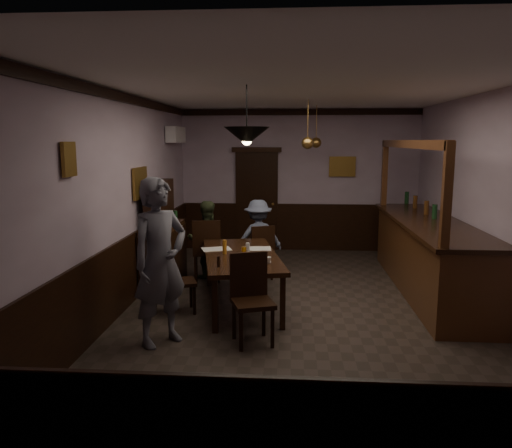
# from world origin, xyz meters

# --- Properties ---
(room) EXTENTS (5.01, 8.01, 3.01)m
(room) POSITION_xyz_m (0.00, 0.00, 1.50)
(room) COLOR #2D2621
(room) RESTS_ON ground
(dining_table) EXTENTS (1.42, 2.35, 0.75)m
(dining_table) POSITION_xyz_m (-0.86, 0.23, 0.69)
(dining_table) COLOR black
(dining_table) RESTS_ON ground
(chair_far_left) EXTENTS (0.53, 0.53, 1.06)m
(chair_far_left) POSITION_xyz_m (-1.55, 1.38, 0.58)
(chair_far_left) COLOR black
(chair_far_left) RESTS_ON ground
(chair_far_right) EXTENTS (0.53, 0.53, 0.94)m
(chair_far_right) POSITION_xyz_m (-0.66, 1.57, 0.51)
(chair_far_right) COLOR black
(chair_far_right) RESTS_ON ground
(chair_near) EXTENTS (0.57, 0.57, 1.04)m
(chair_near) POSITION_xyz_m (-0.61, -1.06, 0.57)
(chair_near) COLOR black
(chair_near) RESTS_ON ground
(chair_side) EXTENTS (0.50, 0.50, 0.91)m
(chair_side) POSITION_xyz_m (-1.72, -0.16, 0.50)
(chair_side) COLOR black
(chair_side) RESTS_ON ground
(person_standing) EXTENTS (0.81, 0.84, 1.94)m
(person_standing) POSITION_xyz_m (-1.64, -1.20, 0.97)
(person_standing) COLOR #5B5A67
(person_standing) RESTS_ON ground
(person_seated_left) EXTENTS (0.77, 0.68, 1.33)m
(person_seated_left) POSITION_xyz_m (-1.61, 1.66, 0.67)
(person_seated_left) COLOR #3D492C
(person_seated_left) RESTS_ON ground
(person_seated_right) EXTENTS (0.98, 0.76, 1.33)m
(person_seated_right) POSITION_xyz_m (-0.73, 1.84, 0.67)
(person_seated_right) COLOR slate
(person_seated_right) RESTS_ON ground
(newspaper_left) EXTENTS (0.50, 0.42, 0.01)m
(newspaper_left) POSITION_xyz_m (-1.25, 0.50, 0.75)
(newspaper_left) COLOR silver
(newspaper_left) RESTS_ON dining_table
(newspaper_right) EXTENTS (0.45, 0.34, 0.01)m
(newspaper_right) POSITION_xyz_m (-0.66, 0.57, 0.75)
(newspaper_right) COLOR silver
(newspaper_right) RESTS_ON dining_table
(napkin) EXTENTS (0.18, 0.18, 0.00)m
(napkin) POSITION_xyz_m (-0.88, -0.03, 0.75)
(napkin) COLOR #FFDD5D
(napkin) RESTS_ON dining_table
(saucer) EXTENTS (0.15, 0.15, 0.01)m
(saucer) POSITION_xyz_m (-0.49, -0.24, 0.76)
(saucer) COLOR white
(saucer) RESTS_ON dining_table
(coffee_cup) EXTENTS (0.09, 0.09, 0.07)m
(coffee_cup) POSITION_xyz_m (-0.45, -0.29, 0.80)
(coffee_cup) COLOR white
(coffee_cup) RESTS_ON saucer
(pastry_plate) EXTENTS (0.22, 0.22, 0.01)m
(pastry_plate) POSITION_xyz_m (-0.79, -0.33, 0.76)
(pastry_plate) COLOR white
(pastry_plate) RESTS_ON dining_table
(pastry_ring_a) EXTENTS (0.13, 0.13, 0.04)m
(pastry_ring_a) POSITION_xyz_m (-0.80, -0.36, 0.79)
(pastry_ring_a) COLOR #C68C47
(pastry_ring_a) RESTS_ON pastry_plate
(pastry_ring_b) EXTENTS (0.13, 0.13, 0.04)m
(pastry_ring_b) POSITION_xyz_m (-0.78, -0.26, 0.79)
(pastry_ring_b) COLOR #C68C47
(pastry_ring_b) RESTS_ON pastry_plate
(soda_can) EXTENTS (0.07, 0.07, 0.12)m
(soda_can) POSITION_xyz_m (-0.81, 0.14, 0.81)
(soda_can) COLOR orange
(soda_can) RESTS_ON dining_table
(beer_glass) EXTENTS (0.06, 0.06, 0.20)m
(beer_glass) POSITION_xyz_m (-1.09, 0.21, 0.85)
(beer_glass) COLOR #BF721E
(beer_glass) RESTS_ON dining_table
(water_glass) EXTENTS (0.06, 0.06, 0.15)m
(water_glass) POSITION_xyz_m (-0.77, 0.28, 0.82)
(water_glass) COLOR silver
(water_glass) RESTS_ON dining_table
(pepper_mill) EXTENTS (0.04, 0.04, 0.14)m
(pepper_mill) POSITION_xyz_m (-1.07, -0.53, 0.82)
(pepper_mill) COLOR black
(pepper_mill) RESTS_ON dining_table
(sideboard) EXTENTS (0.47, 1.30, 1.72)m
(sideboard) POSITION_xyz_m (-2.21, 1.07, 0.69)
(sideboard) COLOR black
(sideboard) RESTS_ON ground
(bar_counter) EXTENTS (0.97, 4.19, 2.35)m
(bar_counter) POSITION_xyz_m (1.99, 1.11, 0.59)
(bar_counter) COLOR #432312
(bar_counter) RESTS_ON ground
(door_back) EXTENTS (0.90, 0.06, 2.10)m
(door_back) POSITION_xyz_m (-0.90, 3.95, 1.05)
(door_back) COLOR black
(door_back) RESTS_ON ground
(ac_unit) EXTENTS (0.20, 0.85, 0.30)m
(ac_unit) POSITION_xyz_m (-2.38, 2.90, 2.45)
(ac_unit) COLOR white
(ac_unit) RESTS_ON ground
(picture_left_small) EXTENTS (0.04, 0.28, 0.36)m
(picture_left_small) POSITION_xyz_m (-2.46, -1.60, 2.15)
(picture_left_small) COLOR olive
(picture_left_small) RESTS_ON ground
(picture_left_large) EXTENTS (0.04, 0.62, 0.48)m
(picture_left_large) POSITION_xyz_m (-2.46, 0.80, 1.70)
(picture_left_large) COLOR olive
(picture_left_large) RESTS_ON ground
(picture_back) EXTENTS (0.55, 0.04, 0.42)m
(picture_back) POSITION_xyz_m (0.90, 3.96, 1.80)
(picture_back) COLOR olive
(picture_back) RESTS_ON ground
(pendant_iron) EXTENTS (0.56, 0.56, 0.72)m
(pendant_iron) POSITION_xyz_m (-0.70, -0.55, 2.39)
(pendant_iron) COLOR black
(pendant_iron) RESTS_ON ground
(pendant_brass_mid) EXTENTS (0.20, 0.20, 0.81)m
(pendant_brass_mid) POSITION_xyz_m (0.10, 1.72, 2.30)
(pendant_brass_mid) COLOR #BF8C3F
(pendant_brass_mid) RESTS_ON ground
(pendant_brass_far) EXTENTS (0.20, 0.20, 0.81)m
(pendant_brass_far) POSITION_xyz_m (0.30, 3.03, 2.30)
(pendant_brass_far) COLOR #BF8C3F
(pendant_brass_far) RESTS_ON ground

